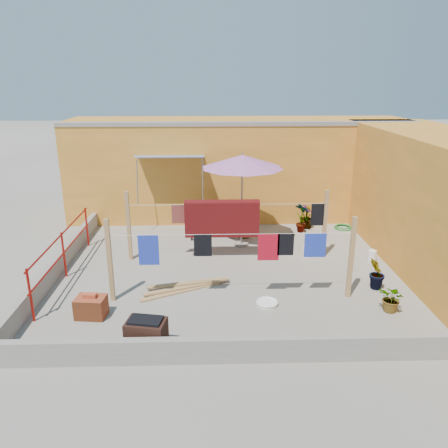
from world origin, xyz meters
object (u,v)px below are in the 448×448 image
Objects in this scene: outdoor_table at (210,214)px; white_basin at (267,303)px; water_jug_b at (372,256)px; green_hose at (343,227)px; water_jug_a at (307,251)px; plant_back_a at (245,226)px; brick_stack at (91,307)px; patio_umbrella at (242,162)px; brazier at (146,335)px.

white_basin is at bearing -74.85° from outdoor_table.
outdoor_table is 4.68m from water_jug_b.
water_jug_b is 2.55m from green_hose.
water_jug_a is 2.15m from plant_back_a.
water_jug_a is 1.64m from water_jug_b.
outdoor_table is at bearing 63.52° from brick_stack.
plant_back_a is at bearing 52.73° from brick_stack.
water_jug_b is at bearing 21.57° from brick_stack.
plant_back_a reaches higher than white_basin.
patio_umbrella is 3.56× the size of brazier.
outdoor_table is 3.14m from water_jug_a.
water_jug_a is 2.72m from green_hose.
water_jug_a is at bearing -126.01° from green_hose.
water_jug_b reaches higher than green_hose.
patio_umbrella is 4.12m from white_basin.
brazier reaches higher than green_hose.
plant_back_a is at bearing 69.07° from brazier.
plant_back_a is at bearing 76.01° from patio_umbrella.
patio_umbrella is 4.76× the size of green_hose.
green_hose is (5.24, 6.24, -0.25)m from brazier.
outdoor_table reaches higher than water_jug_b.
patio_umbrella is at bearing -157.74° from green_hose.
patio_umbrella is 8.13× the size of water_jug_b.
outdoor_table is at bearing 79.34° from brazier.
plant_back_a is (-1.51, 1.52, 0.20)m from water_jug_a.
water_jug_b is (2.97, 2.20, 0.10)m from white_basin.
white_basin is at bearing -143.51° from water_jug_b.
plant_back_a is at bearing 149.10° from water_jug_b.
plant_back_a is (3.37, 4.42, 0.14)m from brick_stack.
patio_umbrella is at bearing 152.81° from water_jug_a.
brick_stack reaches higher than white_basin.
brazier is at bearing -132.00° from water_jug_a.
brazier is at bearing -146.54° from white_basin.
outdoor_table reaches higher than green_hose.
brazier is at bearing -42.48° from brick_stack.
outdoor_table is 2.36× the size of plant_back_a.
outdoor_table is 2.29× the size of brazier.
white_basin is (3.51, 0.36, -0.17)m from brick_stack.
patio_umbrella is at bearing 68.18° from brazier.
brazier is (1.24, -1.14, 0.08)m from brick_stack.
plant_back_a reaches higher than water_jug_b.
brick_stack is 0.83× the size of brazier.
outdoor_table is 5.22× the size of water_jug_b.
brazier is 2.73m from white_basin.
brick_stack is at bearing 137.52° from brazier.
patio_umbrella is 2.13m from outdoor_table.
patio_umbrella reaches higher than outdoor_table.
brick_stack is at bearing -149.23° from water_jug_a.
brazier reaches higher than white_basin.
brick_stack is 5.56m from plant_back_a.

